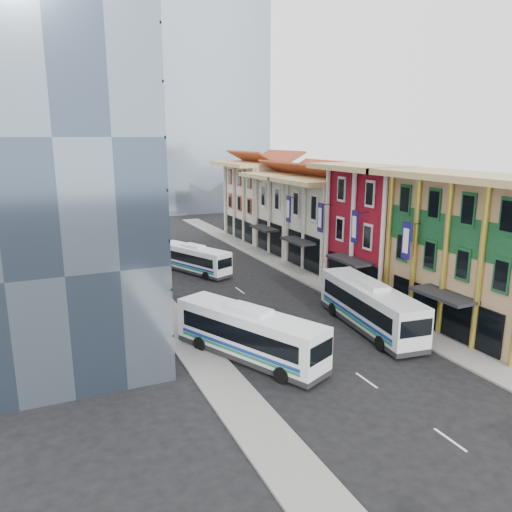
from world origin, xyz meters
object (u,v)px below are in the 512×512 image
bus_left_near (249,333)px  bus_left_far (194,258)px  office_tower (44,137)px  bus_right (370,305)px  shophouse_tan (485,254)px

bus_left_near → bus_left_far: (3.38, 23.56, -0.27)m
bus_left_near → bus_left_far: bearing=56.9°
office_tower → bus_right: office_tower is taller
office_tower → bus_left_near: (11.50, -12.01, -13.10)m
shophouse_tan → bus_left_near: bearing=174.2°
shophouse_tan → bus_left_far: (-16.12, 25.54, -4.36)m
office_tower → bus_right: size_ratio=2.44×
office_tower → shophouse_tan: bearing=-24.3°
shophouse_tan → bus_left_far: bearing=122.3°
shophouse_tan → bus_right: (-8.50, 3.16, -4.03)m
office_tower → bus_right: (22.50, -10.84, -13.03)m
bus_left_far → bus_right: bus_right is taller
shophouse_tan → bus_left_near: shophouse_tan is taller
shophouse_tan → office_tower: office_tower is taller
bus_left_near → bus_left_far: bus_left_near is taller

